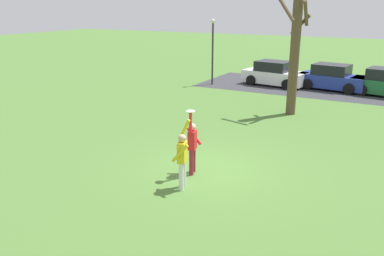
{
  "coord_description": "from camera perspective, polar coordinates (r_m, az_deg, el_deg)",
  "views": [
    {
      "loc": [
        5.34,
        -10.93,
        5.12
      ],
      "look_at": [
        -0.13,
        -0.81,
        1.6
      ],
      "focal_mm": 37.66,
      "sensor_mm": 36.0,
      "label": 1
    }
  ],
  "objects": [
    {
      "name": "frisbee_disc",
      "position": [
        11.98,
        -0.22,
        2.39
      ],
      "size": [
        0.25,
        0.25,
        0.02
      ],
      "primitive_type": "cylinder",
      "color": "white",
      "rests_on": "person_catcher"
    },
    {
      "name": "person_defender",
      "position": [
        11.49,
        -1.38,
        -4.09
      ],
      "size": [
        0.53,
        0.61,
        2.04
      ],
      "rotation": [
        0.0,
        0.0,
        1.81
      ],
      "color": "silver",
      "rests_on": "ground_plane"
    },
    {
      "name": "parked_car_blue",
      "position": [
        26.93,
        19.27,
        6.69
      ],
      "size": [
        4.32,
        2.48,
        1.59
      ],
      "rotation": [
        0.0,
        0.0,
        -0.14
      ],
      "color": "#233893",
      "rests_on": "ground_plane"
    },
    {
      "name": "person_catcher",
      "position": [
        12.51,
        0.05,
        -2.28
      ],
      "size": [
        0.49,
        0.58,
        2.08
      ],
      "rotation": [
        0.0,
        0.0,
        -1.33
      ],
      "color": "maroon",
      "rests_on": "ground_plane"
    },
    {
      "name": "bare_tree_tall",
      "position": [
        19.81,
        14.31,
        10.2
      ],
      "size": [
        1.63,
        1.65,
        5.65
      ],
      "color": "brown",
      "rests_on": "ground_plane"
    },
    {
      "name": "parking_strip",
      "position": [
        27.03,
        19.05,
        5.18
      ],
      "size": [
        16.63,
        6.4,
        0.01
      ],
      "primitive_type": "cube",
      "color": "#38383D",
      "rests_on": "ground_plane"
    },
    {
      "name": "parked_car_white",
      "position": [
        27.44,
        11.61,
        7.47
      ],
      "size": [
        4.32,
        2.48,
        1.59
      ],
      "rotation": [
        0.0,
        0.0,
        -0.14
      ],
      "color": "white",
      "rests_on": "ground_plane"
    },
    {
      "name": "ground_plane",
      "position": [
        13.2,
        2.18,
        -5.8
      ],
      "size": [
        120.0,
        120.0,
        0.0
      ],
      "primitive_type": "plane",
      "color": "#4C7533"
    },
    {
      "name": "lamppost_by_lot",
      "position": [
        26.95,
        2.95,
        11.61
      ],
      "size": [
        0.28,
        0.28,
        4.26
      ],
      "color": "#2D2D33",
      "rests_on": "ground_plane"
    }
  ]
}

